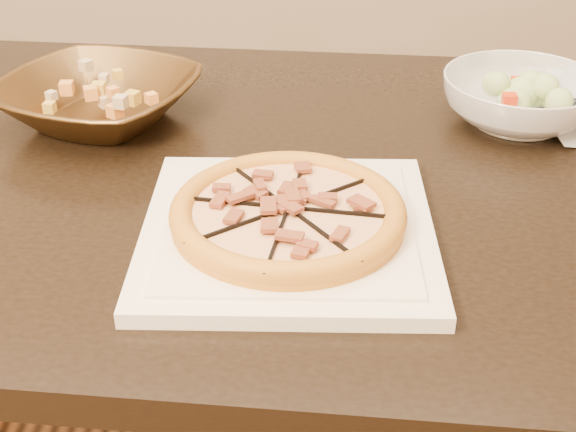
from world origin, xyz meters
name	(u,v)px	position (x,y,z in m)	size (l,w,h in m)	color
dining_table	(228,233)	(0.18, -0.10, 0.64)	(1.39, 0.95, 0.75)	black
plate	(288,231)	(0.27, -0.28, 0.76)	(0.32, 0.32, 0.02)	white
pizza	(288,213)	(0.27, -0.28, 0.78)	(0.26, 0.26, 0.03)	#BA7424
bronze_bowl	(99,100)	(-0.01, 0.03, 0.78)	(0.27, 0.27, 0.07)	brown
mixed_dish	(94,69)	(-0.01, 0.03, 0.83)	(0.10, 0.13, 0.03)	tan
salad_bowl	(520,100)	(0.59, 0.04, 0.78)	(0.22, 0.22, 0.07)	silver
salad	(524,65)	(0.58, 0.04, 0.84)	(0.08, 0.11, 0.04)	#BBCC7D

